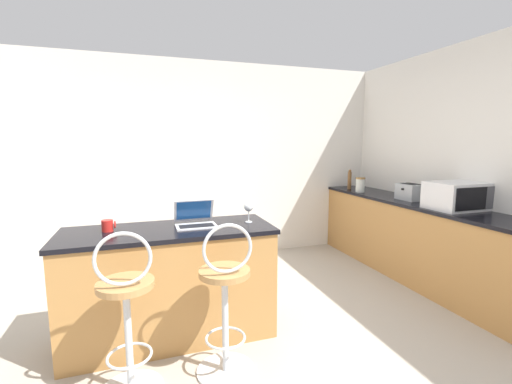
% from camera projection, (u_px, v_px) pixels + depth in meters
% --- Properties ---
extents(ground_plane, '(20.00, 20.00, 0.00)m').
position_uv_depth(ground_plane, '(267.00, 375.00, 2.32)').
color(ground_plane, '#ADA393').
extents(wall_back, '(12.00, 0.06, 2.60)m').
position_uv_depth(wall_back, '(200.00, 162.00, 4.52)').
color(wall_back, silver).
rests_on(wall_back, ground_plane).
extents(breakfast_bar, '(1.62, 0.63, 0.90)m').
position_uv_depth(breakfast_bar, '(171.00, 283.00, 2.73)').
color(breakfast_bar, '#B27C42').
rests_on(breakfast_bar, ground_plane).
extents(counter_right, '(0.58, 3.05, 0.90)m').
position_uv_depth(counter_right, '(418.00, 241.00, 3.89)').
color(counter_right, '#B27C42').
rests_on(counter_right, ground_plane).
extents(bar_stool_near, '(0.40, 0.40, 1.07)m').
position_uv_depth(bar_stool_near, '(127.00, 318.00, 2.07)').
color(bar_stool_near, silver).
rests_on(bar_stool_near, ground_plane).
extents(bar_stool_far, '(0.40, 0.40, 1.07)m').
position_uv_depth(bar_stool_far, '(226.00, 303.00, 2.26)').
color(bar_stool_far, silver).
rests_on(bar_stool_far, ground_plane).
extents(laptop, '(0.32, 0.27, 0.20)m').
position_uv_depth(laptop, '(195.00, 219.00, 2.77)').
color(laptop, silver).
rests_on(laptop, breakfast_bar).
extents(microwave, '(0.54, 0.40, 0.27)m').
position_uv_depth(microwave, '(457.00, 196.00, 3.42)').
color(microwave, silver).
rests_on(microwave, counter_right).
extents(toaster, '(0.23, 0.28, 0.19)m').
position_uv_depth(toaster, '(410.00, 192.00, 3.98)').
color(toaster, '#9EA3A8').
rests_on(toaster, counter_right).
extents(mug_red, '(0.10, 0.08, 0.09)m').
position_uv_depth(mug_red, '(108.00, 226.00, 2.58)').
color(mug_red, red).
rests_on(mug_red, breakfast_bar).
extents(wine_glass_tall, '(0.08, 0.08, 0.17)m').
position_uv_depth(wine_glass_tall, '(249.00, 207.00, 2.87)').
color(wine_glass_tall, silver).
rests_on(wine_glass_tall, breakfast_bar).
extents(pepper_mill, '(0.05, 0.05, 0.28)m').
position_uv_depth(pepper_mill, '(350.00, 180.00, 4.89)').
color(pepper_mill, brown).
rests_on(pepper_mill, counter_right).
extents(storage_jar, '(0.13, 0.13, 0.20)m').
position_uv_depth(storage_jar, '(360.00, 185.00, 4.60)').
color(storage_jar, silver).
rests_on(storage_jar, counter_right).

